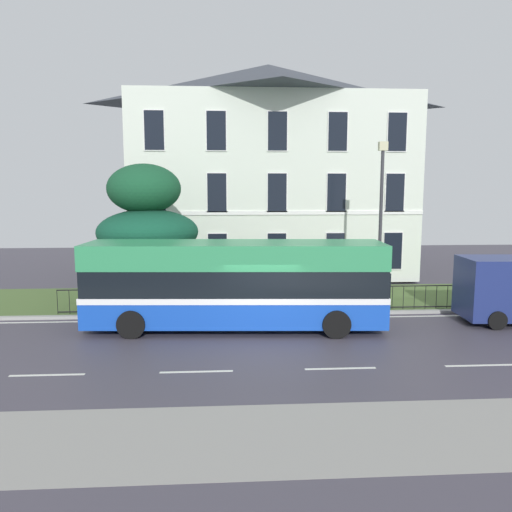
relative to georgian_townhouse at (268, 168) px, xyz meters
The scene contains 7 objects.
ground_plane 15.88m from the georgian_townhouse, 95.66° to the right, with size 60.00×56.00×0.18m.
georgian_townhouse is the anchor object (origin of this frame).
iron_verge_railing 12.49m from the georgian_townhouse, 90.00° to the right, with size 18.40×0.04×0.97m.
evergreen_tree 11.40m from the georgian_townhouse, 123.18° to the right, with size 5.11×5.11×5.93m.
single_decker_bus 14.14m from the georgian_townhouse, 99.81° to the right, with size 10.59×3.05×3.11m.
street_lamp_post 11.14m from the georgian_townhouse, 69.41° to the right, with size 0.36×0.24×6.77m.
litter_bin 11.93m from the georgian_townhouse, 104.37° to the right, with size 0.56×0.56×1.22m.
Camera 1 is at (-1.16, -14.80, 4.95)m, focal length 34.54 mm.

